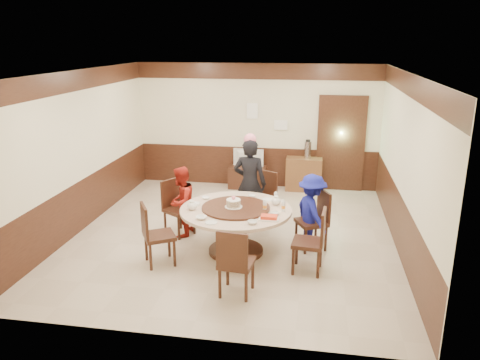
% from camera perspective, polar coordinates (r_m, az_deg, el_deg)
% --- Properties ---
extents(room, '(6.00, 6.04, 2.84)m').
position_cam_1_polar(room, '(7.93, -0.70, 0.51)').
color(room, beige).
rests_on(room, ground).
extents(banquet_table, '(1.76, 1.76, 0.78)m').
position_cam_1_polar(banquet_table, '(7.44, -0.51, -5.06)').
color(banquet_table, '#381C11').
rests_on(banquet_table, ground).
extents(chair_0, '(0.60, 0.59, 0.97)m').
position_cam_1_polar(chair_0, '(7.77, 8.81, -6.10)').
color(chair_0, '#381C11').
rests_on(chair_0, ground).
extents(chair_1, '(0.60, 0.60, 0.97)m').
position_cam_1_polar(chair_1, '(8.70, 2.64, -3.37)').
color(chair_1, '#381C11').
rests_on(chair_1, ground).
extents(chair_2, '(0.61, 0.61, 0.97)m').
position_cam_1_polar(chair_2, '(8.29, -7.48, -4.55)').
color(chair_2, '#381C11').
rests_on(chair_2, ground).
extents(chair_3, '(0.61, 0.60, 0.97)m').
position_cam_1_polar(chair_3, '(7.27, -9.93, -7.82)').
color(chair_3, '#381C11').
rests_on(chair_3, ground).
extents(chair_4, '(0.48, 0.49, 0.97)m').
position_cam_1_polar(chair_4, '(6.36, -0.48, -11.33)').
color(chair_4, '#381C11').
rests_on(chair_4, ground).
extents(chair_5, '(0.49, 0.48, 0.97)m').
position_cam_1_polar(chair_5, '(7.02, 8.40, -8.70)').
color(chair_5, '#381C11').
rests_on(chair_5, ground).
extents(person_standing, '(0.64, 0.45, 1.64)m').
position_cam_1_polar(person_standing, '(8.37, 1.21, -0.45)').
color(person_standing, black).
rests_on(person_standing, ground).
extents(person_red, '(0.57, 0.68, 1.24)m').
position_cam_1_polar(person_red, '(8.12, -7.18, -2.65)').
color(person_red, '#A52016').
rests_on(person_red, ground).
extents(person_blue, '(0.79, 0.94, 1.26)m').
position_cam_1_polar(person_blue, '(7.64, 8.74, -3.90)').
color(person_blue, navy).
rests_on(person_blue, ground).
extents(birthday_cake, '(0.27, 0.27, 0.19)m').
position_cam_1_polar(birthday_cake, '(7.32, -0.80, -2.84)').
color(birthday_cake, white).
rests_on(birthday_cake, banquet_table).
extents(teapot_left, '(0.17, 0.15, 0.13)m').
position_cam_1_polar(teapot_left, '(7.33, -5.88, -3.18)').
color(teapot_left, white).
rests_on(teapot_left, banquet_table).
extents(teapot_right, '(0.17, 0.15, 0.13)m').
position_cam_1_polar(teapot_right, '(7.53, 4.42, -2.59)').
color(teapot_right, white).
rests_on(teapot_right, banquet_table).
extents(bowl_0, '(0.14, 0.14, 0.03)m').
position_cam_1_polar(bowl_0, '(7.81, -4.18, -2.19)').
color(bowl_0, white).
rests_on(bowl_0, banquet_table).
extents(bowl_1, '(0.14, 0.14, 0.05)m').
position_cam_1_polar(bowl_1, '(6.77, 1.52, -5.18)').
color(bowl_1, white).
rests_on(bowl_1, banquet_table).
extents(bowl_2, '(0.16, 0.16, 0.04)m').
position_cam_1_polar(bowl_2, '(6.97, -4.76, -4.59)').
color(bowl_2, white).
rests_on(bowl_2, banquet_table).
extents(bowl_3, '(0.14, 0.14, 0.04)m').
position_cam_1_polar(bowl_3, '(7.12, 4.25, -4.08)').
color(bowl_3, white).
rests_on(bowl_3, banquet_table).
extents(bowl_4, '(0.14, 0.14, 0.03)m').
position_cam_1_polar(bowl_4, '(7.56, -5.39, -2.90)').
color(bowl_4, white).
rests_on(bowl_4, banquet_table).
extents(bowl_5, '(0.13, 0.13, 0.04)m').
position_cam_1_polar(bowl_5, '(7.88, 1.47, -1.96)').
color(bowl_5, white).
rests_on(bowl_5, banquet_table).
extents(saucer_near, '(0.18, 0.18, 0.01)m').
position_cam_1_polar(saucer_near, '(6.81, -3.54, -5.20)').
color(saucer_near, white).
rests_on(saucer_near, banquet_table).
extents(saucer_far, '(0.18, 0.18, 0.01)m').
position_cam_1_polar(saucer_far, '(7.77, 3.40, -2.38)').
color(saucer_far, white).
rests_on(saucer_far, banquet_table).
extents(shrimp_platter, '(0.30, 0.20, 0.06)m').
position_cam_1_polar(shrimp_platter, '(6.93, 3.56, -4.61)').
color(shrimp_platter, white).
rests_on(shrimp_platter, banquet_table).
extents(bottle_0, '(0.06, 0.06, 0.16)m').
position_cam_1_polar(bottle_0, '(7.25, 3.04, -3.18)').
color(bottle_0, white).
rests_on(bottle_0, banquet_table).
extents(bottle_1, '(0.06, 0.06, 0.16)m').
position_cam_1_polar(bottle_1, '(7.25, 5.31, -3.21)').
color(bottle_1, white).
rests_on(bottle_1, banquet_table).
extents(bottle_2, '(0.06, 0.06, 0.16)m').
position_cam_1_polar(bottle_2, '(7.63, 4.39, -2.16)').
color(bottle_2, white).
rests_on(bottle_2, banquet_table).
extents(tv_stand, '(0.85, 0.45, 0.50)m').
position_cam_1_polar(tv_stand, '(10.78, 0.94, 0.35)').
color(tv_stand, '#381C11').
rests_on(tv_stand, ground).
extents(television, '(0.70, 0.14, 0.40)m').
position_cam_1_polar(television, '(10.66, 0.95, 2.68)').
color(television, gray).
rests_on(television, tv_stand).
extents(side_cabinet, '(0.80, 0.40, 0.75)m').
position_cam_1_polar(side_cabinet, '(10.67, 7.78, 0.72)').
color(side_cabinet, brown).
rests_on(side_cabinet, ground).
extents(thermos, '(0.15, 0.15, 0.38)m').
position_cam_1_polar(thermos, '(10.53, 8.25, 3.66)').
color(thermos, silver).
rests_on(thermos, side_cabinet).
extents(notice_left, '(0.25, 0.00, 0.35)m').
position_cam_1_polar(notice_left, '(10.65, 1.50, 8.41)').
color(notice_left, white).
rests_on(notice_left, room).
extents(notice_right, '(0.30, 0.00, 0.22)m').
position_cam_1_polar(notice_right, '(10.63, 4.99, 6.70)').
color(notice_right, white).
rests_on(notice_right, room).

